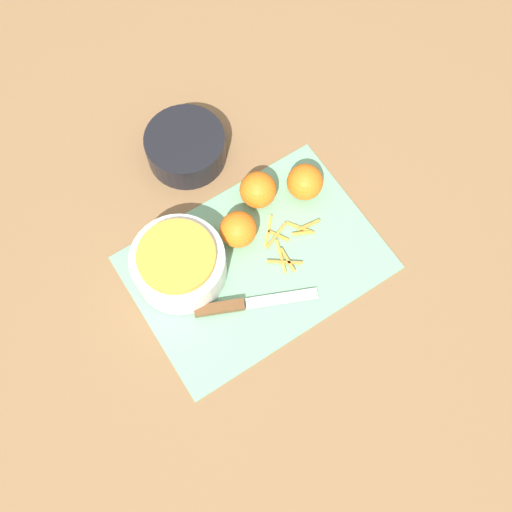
{
  "coord_description": "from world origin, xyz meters",
  "views": [
    {
      "loc": [
        -0.23,
        -0.35,
        1.09
      ],
      "look_at": [
        0.0,
        0.0,
        0.04
      ],
      "focal_mm": 42.0,
      "sensor_mm": 36.0,
      "label": 1
    }
  ],
  "objects_px": {
    "bowl_dark": "(186,147)",
    "orange_right": "(239,229)",
    "bowl_speckled": "(179,264)",
    "orange_left": "(258,190)",
    "knife": "(234,306)",
    "orange_back": "(305,182)"
  },
  "relations": [
    {
      "from": "bowl_dark",
      "to": "orange_right",
      "type": "xyz_separation_m",
      "value": [
        -0.01,
        -0.22,
        0.01
      ]
    },
    {
      "from": "bowl_speckled",
      "to": "orange_left",
      "type": "distance_m",
      "value": 0.22
    },
    {
      "from": "bowl_speckled",
      "to": "bowl_dark",
      "type": "height_order",
      "value": "bowl_speckled"
    },
    {
      "from": "bowl_dark",
      "to": "orange_left",
      "type": "bearing_deg",
      "value": -68.05
    },
    {
      "from": "bowl_dark",
      "to": "bowl_speckled",
      "type": "bearing_deg",
      "value": -123.06
    },
    {
      "from": "bowl_dark",
      "to": "orange_right",
      "type": "bearing_deg",
      "value": -92.16
    },
    {
      "from": "knife",
      "to": "orange_back",
      "type": "distance_m",
      "value": 0.29
    },
    {
      "from": "orange_right",
      "to": "orange_back",
      "type": "distance_m",
      "value": 0.17
    },
    {
      "from": "knife",
      "to": "orange_left",
      "type": "distance_m",
      "value": 0.24
    },
    {
      "from": "knife",
      "to": "orange_back",
      "type": "relative_size",
      "value": 3.03
    },
    {
      "from": "bowl_speckled",
      "to": "orange_right",
      "type": "distance_m",
      "value": 0.14
    },
    {
      "from": "orange_back",
      "to": "orange_right",
      "type": "bearing_deg",
      "value": -174.8
    },
    {
      "from": "bowl_dark",
      "to": "orange_right",
      "type": "height_order",
      "value": "orange_right"
    },
    {
      "from": "knife",
      "to": "orange_left",
      "type": "relative_size",
      "value": 3.0
    },
    {
      "from": "bowl_dark",
      "to": "orange_right",
      "type": "relative_size",
      "value": 2.28
    },
    {
      "from": "bowl_speckled",
      "to": "orange_left",
      "type": "height_order",
      "value": "bowl_speckled"
    },
    {
      "from": "orange_right",
      "to": "orange_back",
      "type": "xyz_separation_m",
      "value": [
        0.16,
        0.01,
        0.0
      ]
    },
    {
      "from": "bowl_speckled",
      "to": "orange_back",
      "type": "height_order",
      "value": "bowl_speckled"
    },
    {
      "from": "orange_left",
      "to": "knife",
      "type": "bearing_deg",
      "value": -134.35
    },
    {
      "from": "orange_left",
      "to": "orange_back",
      "type": "bearing_deg",
      "value": -22.2
    },
    {
      "from": "orange_right",
      "to": "orange_left",
      "type": "bearing_deg",
      "value": 33.81
    },
    {
      "from": "orange_left",
      "to": "orange_right",
      "type": "relative_size",
      "value": 1.02
    }
  ]
}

